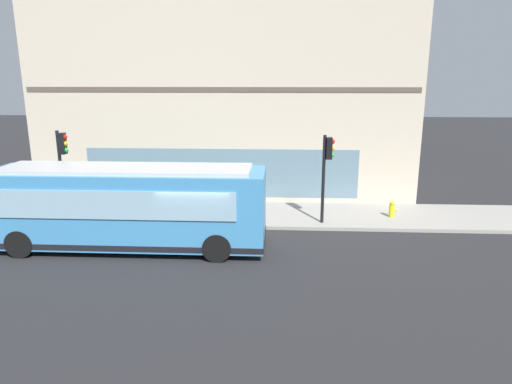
# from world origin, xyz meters

# --- Properties ---
(ground) EXTENTS (120.00, 120.00, 0.00)m
(ground) POSITION_xyz_m (0.00, 0.00, 0.00)
(ground) COLOR #262628
(sidewalk_curb) EXTENTS (3.88, 40.00, 0.15)m
(sidewalk_curb) POSITION_xyz_m (4.54, 0.00, 0.07)
(sidewalk_curb) COLOR #9E9991
(sidewalk_curb) RESTS_ON ground
(building_corner) EXTENTS (9.00, 19.20, 10.24)m
(building_corner) POSITION_xyz_m (10.95, 0.00, 5.11)
(building_corner) COLOR beige
(building_corner) RESTS_ON ground
(city_bus_nearside) EXTENTS (2.60, 10.04, 3.07)m
(city_bus_nearside) POSITION_xyz_m (0.30, 2.65, 1.55)
(city_bus_nearside) COLOR #3F8CC6
(city_bus_nearside) RESTS_ON ground
(traffic_light_near_corner) EXTENTS (0.32, 0.49, 3.76)m
(traffic_light_near_corner) POSITION_xyz_m (3.28, -4.85, 2.77)
(traffic_light_near_corner) COLOR black
(traffic_light_near_corner) RESTS_ON sidewalk_curb
(traffic_light_down_block) EXTENTS (0.32, 0.49, 3.87)m
(traffic_light_down_block) POSITION_xyz_m (3.26, 6.40, 2.85)
(traffic_light_down_block) COLOR black
(traffic_light_down_block) RESTS_ON sidewalk_curb
(fire_hydrant) EXTENTS (0.35, 0.35, 0.74)m
(fire_hydrant) POSITION_xyz_m (4.25, -7.89, 0.51)
(fire_hydrant) COLOR gold
(fire_hydrant) RESTS_ON sidewalk_curb
(pedestrian_near_building_entrance) EXTENTS (0.32, 0.32, 1.78)m
(pedestrian_near_building_entrance) POSITION_xyz_m (3.71, -0.46, 1.18)
(pedestrian_near_building_entrance) COLOR #99994C
(pedestrian_near_building_entrance) RESTS_ON sidewalk_curb
(pedestrian_near_hydrant) EXTENTS (0.32, 0.32, 1.65)m
(pedestrian_near_hydrant) POSITION_xyz_m (3.94, 3.90, 1.10)
(pedestrian_near_hydrant) COLOR #3359A5
(pedestrian_near_hydrant) RESTS_ON sidewalk_curb
(pedestrian_by_light_pole) EXTENTS (0.32, 0.32, 1.79)m
(pedestrian_by_light_pole) POSITION_xyz_m (4.48, 6.40, 1.19)
(pedestrian_by_light_pole) COLOR #3F8C4C
(pedestrian_by_light_pole) RESTS_ON sidewalk_curb
(pedestrian_walking_along_curb) EXTENTS (0.32, 0.32, 1.72)m
(pedestrian_walking_along_curb) POSITION_xyz_m (4.62, 1.24, 1.14)
(pedestrian_walking_along_curb) COLOR black
(pedestrian_walking_along_curb) RESTS_ON sidewalk_curb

